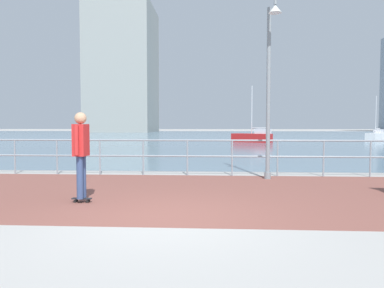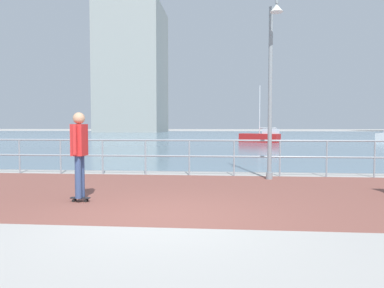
# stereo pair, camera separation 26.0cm
# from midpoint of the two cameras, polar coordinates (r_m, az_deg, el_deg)

# --- Properties ---
(ground) EXTENTS (220.00, 220.00, 0.00)m
(ground) POSITION_cam_midpoint_polar(r_m,az_deg,el_deg) (45.98, 2.24, 0.98)
(ground) COLOR #ADAAA5
(brick_paving) EXTENTS (28.00, 5.84, 0.01)m
(brick_paving) POSITION_cam_midpoint_polar(r_m,az_deg,el_deg) (8.54, -3.04, -7.65)
(brick_paving) COLOR brown
(brick_paving) RESTS_ON ground
(harbor_water) EXTENTS (180.00, 88.00, 0.00)m
(harbor_water) POSITION_cam_midpoint_polar(r_m,az_deg,el_deg) (56.29, 2.45, 1.34)
(harbor_water) COLOR slate
(harbor_water) RESTS_ON ground
(waterfront_railing) EXTENTS (25.25, 0.06, 1.13)m
(waterfront_railing) POSITION_cam_midpoint_polar(r_m,az_deg,el_deg) (11.32, -1.39, -1.05)
(waterfront_railing) COLOR #8C99A3
(waterfront_railing) RESTS_ON ground
(lamppost) EXTENTS (0.36, 0.81, 5.55)m
(lamppost) POSITION_cam_midpoint_polar(r_m,az_deg,el_deg) (10.71, 11.56, 10.93)
(lamppost) COLOR gray
(lamppost) RESTS_ON ground
(skateboarder) EXTENTS (0.40, 0.55, 1.84)m
(skateboarder) POSITION_cam_midpoint_polar(r_m,az_deg,el_deg) (7.68, -18.06, -0.61)
(skateboarder) COLOR black
(skateboarder) RESTS_ON ground
(sailboat_yellow) EXTENTS (3.05, 3.28, 4.81)m
(sailboat_yellow) POSITION_cam_midpoint_polar(r_m,az_deg,el_deg) (44.66, 26.87, 1.20)
(sailboat_yellow) COLOR white
(sailboat_yellow) RESTS_ON ground
(sailboat_navy) EXTENTS (3.82, 2.95, 5.29)m
(sailboat_navy) POSITION_cam_midpoint_polar(r_m,az_deg,el_deg) (34.39, 9.39, 1.13)
(sailboat_navy) COLOR #B21E1E
(sailboat_navy) RESTS_ON ground
(tower_beige) EXTENTS (14.78, 16.95, 31.91)m
(tower_beige) POSITION_cam_midpoint_polar(r_m,az_deg,el_deg) (90.38, -10.90, 11.51)
(tower_beige) COLOR #939993
(tower_beige) RESTS_ON ground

